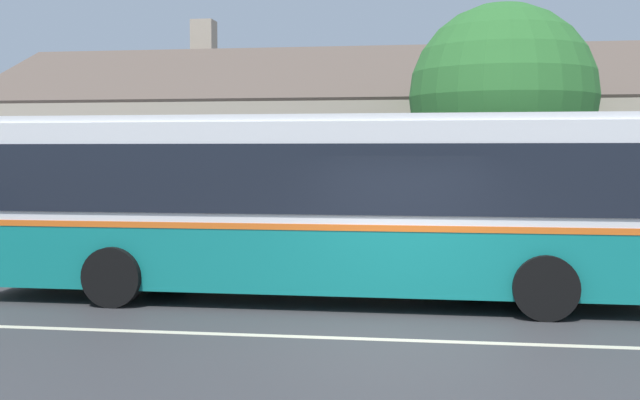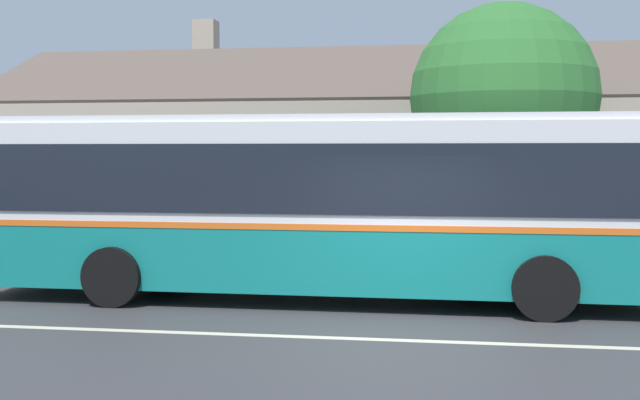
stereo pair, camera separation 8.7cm
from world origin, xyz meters
TOP-DOWN VIEW (x-y plane):
  - ground_plane at (0.00, 0.00)m, footprint 300.00×300.00m
  - sidewalk_far at (0.00, 6.00)m, footprint 60.00×3.00m
  - lane_divider_stripe at (0.00, 0.00)m, footprint 60.00×0.16m
  - community_building at (-1.02, 13.35)m, footprint 22.08×9.50m
  - transit_bus at (-1.48, 2.90)m, footprint 11.95×2.85m
  - street_tree_primary at (1.90, 6.98)m, footprint 4.03×4.03m

SIDE VIEW (x-z plane):
  - ground_plane at x=0.00m, z-range 0.00..0.00m
  - lane_divider_stripe at x=0.00m, z-range 0.00..0.01m
  - sidewalk_far at x=0.00m, z-range 0.00..0.15m
  - transit_bus at x=-1.48m, z-range 0.12..3.28m
  - community_building at x=-1.02m, z-range -1.35..5.42m
  - street_tree_primary at x=1.90m, z-range 0.85..6.61m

